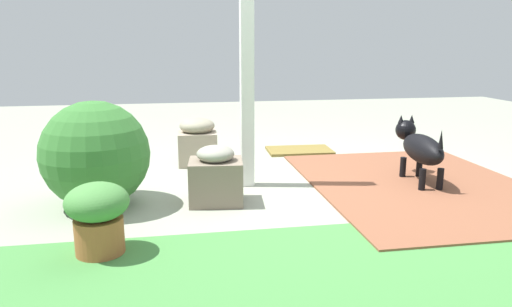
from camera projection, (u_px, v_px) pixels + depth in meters
The scene contains 9 objects.
ground_plane at pixel (292, 183), 4.15m from camera, with size 12.00×12.00×0.00m, color gray.
brick_path at pixel (419, 185), 4.07m from camera, with size 1.80×2.40×0.02m, color brown.
porch_pillar at pixel (247, 57), 3.86m from camera, with size 0.11×0.11×2.15m, color white.
stone_planter_nearest at pixel (198, 141), 4.78m from camera, with size 0.39×0.39×0.47m.
stone_planter_mid at pixel (216, 176), 3.61m from camera, with size 0.43×0.38×0.44m.
round_shrub at pixel (95, 154), 3.49m from camera, with size 0.79×0.79×0.79m, color #367330.
terracotta_pot_broad at pixel (98, 214), 2.72m from camera, with size 0.36×0.36×0.42m.
dog at pixel (420, 147), 4.10m from camera, with size 0.27×0.80×0.55m.
doormat at pixel (299, 150), 5.36m from camera, with size 0.71×0.44×0.03m, color olive.
Camera 1 is at (1.00, 3.88, 1.19)m, focal length 33.52 mm.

